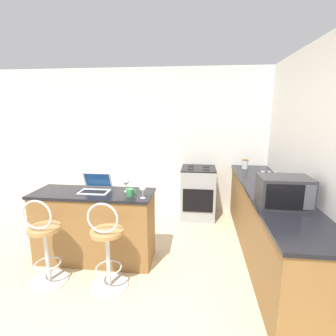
% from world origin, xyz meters
% --- Properties ---
extents(ground_plane, '(20.00, 20.00, 0.00)m').
position_xyz_m(ground_plane, '(0.00, 0.00, 0.00)').
color(ground_plane, beige).
extents(wall_back, '(12.00, 0.06, 2.60)m').
position_xyz_m(wall_back, '(0.00, 2.54, 1.30)').
color(wall_back, silver).
rests_on(wall_back, ground_plane).
extents(breakfast_bar, '(1.47, 0.54, 0.89)m').
position_xyz_m(breakfast_bar, '(-0.37, 0.66, 0.45)').
color(breakfast_bar, olive).
rests_on(breakfast_bar, ground_plane).
extents(counter_right, '(0.63, 3.04, 0.89)m').
position_xyz_m(counter_right, '(1.81, 1.00, 0.45)').
color(counter_right, olive).
rests_on(counter_right, ground_plane).
extents(bar_stool_near, '(0.40, 0.40, 0.99)m').
position_xyz_m(bar_stool_near, '(-0.72, 0.13, 0.46)').
color(bar_stool_near, silver).
rests_on(bar_stool_near, ground_plane).
extents(bar_stool_far, '(0.40, 0.40, 0.99)m').
position_xyz_m(bar_stool_far, '(-0.03, 0.13, 0.46)').
color(bar_stool_far, silver).
rests_on(bar_stool_far, ground_plane).
extents(laptop, '(0.36, 0.28, 0.22)m').
position_xyz_m(laptop, '(-0.35, 0.72, 0.95)').
color(laptop, silver).
rests_on(laptop, breakfast_bar).
extents(microwave, '(0.51, 0.37, 0.31)m').
position_xyz_m(microwave, '(1.78, 0.45, 1.05)').
color(microwave, '#2D2D30').
rests_on(microwave, counter_right).
extents(toaster, '(0.20, 0.26, 0.20)m').
position_xyz_m(toaster, '(1.80, 1.07, 0.99)').
color(toaster, '#9EA3A8').
rests_on(toaster, counter_right).
extents(stove_range, '(0.58, 0.61, 0.90)m').
position_xyz_m(stove_range, '(0.90, 2.18, 0.45)').
color(stove_range, '#9EA3A8').
rests_on(stove_range, ground_plane).
extents(mug_green, '(0.11, 0.09, 0.09)m').
position_xyz_m(mug_green, '(0.13, 0.57, 0.93)').
color(mug_green, '#338447').
rests_on(mug_green, breakfast_bar).
extents(storage_jar, '(0.11, 0.11, 0.16)m').
position_xyz_m(storage_jar, '(1.68, 2.22, 0.97)').
color(storage_jar, silver).
rests_on(storage_jar, counter_right).
extents(wine_glass_short, '(0.08, 0.08, 0.16)m').
position_xyz_m(wine_glass_short, '(0.28, 0.52, 1.00)').
color(wine_glass_short, silver).
rests_on(wine_glass_short, breakfast_bar).
extents(wine_glass_tall, '(0.08, 0.08, 0.17)m').
position_xyz_m(wine_glass_tall, '(0.03, 0.73, 1.01)').
color(wine_glass_tall, silver).
rests_on(wine_glass_tall, breakfast_bar).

